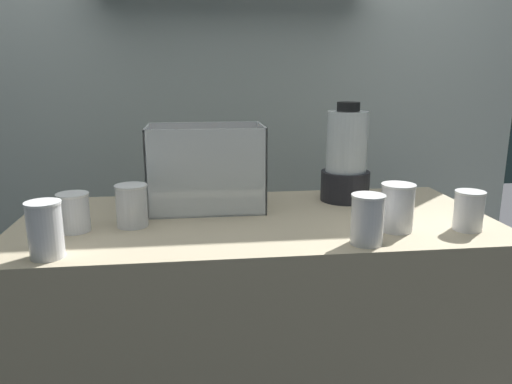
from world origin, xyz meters
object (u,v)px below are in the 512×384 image
(juice_cup_mango_rightmost, at_px, (468,212))
(juice_cup_beet_left, at_px, (74,215))
(juice_cup_carrot_far_left, at_px, (46,232))
(juice_cup_beet_middle, at_px, (132,208))
(juice_cup_pomegranate_right, at_px, (367,222))
(carrot_display_bin, at_px, (205,183))
(juice_cup_pomegranate_far_right, at_px, (397,210))
(blender_pitcher, at_px, (346,160))

(juice_cup_mango_rightmost, bearing_deg, juice_cup_beet_left, 173.51)
(juice_cup_carrot_far_left, height_order, juice_cup_beet_middle, juice_cup_carrot_far_left)
(juice_cup_beet_middle, xyz_separation_m, juice_cup_mango_rightmost, (0.92, -0.15, -0.00))
(juice_cup_beet_left, relative_size, juice_cup_pomegranate_right, 0.83)
(carrot_display_bin, distance_m, juice_cup_pomegranate_right, 0.55)
(juice_cup_beet_left, bearing_deg, juice_cup_pomegranate_far_right, -6.73)
(carrot_display_bin, xyz_separation_m, juice_cup_beet_left, (-0.36, -0.19, -0.04))
(carrot_display_bin, height_order, juice_cup_beet_left, carrot_display_bin)
(juice_cup_beet_left, bearing_deg, blender_pitcher, 15.63)
(blender_pitcher, distance_m, juice_cup_mango_rightmost, 0.44)
(blender_pitcher, xyz_separation_m, juice_cup_carrot_far_left, (-0.85, -0.43, -0.08))
(carrot_display_bin, height_order, blender_pitcher, blender_pitcher)
(juice_cup_mango_rightmost, bearing_deg, juice_cup_pomegranate_right, -166.75)
(juice_cup_pomegranate_right, height_order, juice_cup_mango_rightmost, juice_cup_pomegranate_right)
(juice_cup_carrot_far_left, bearing_deg, blender_pitcher, 26.61)
(juice_cup_pomegranate_far_right, bearing_deg, carrot_display_bin, 150.38)
(juice_cup_beet_middle, height_order, juice_cup_pomegranate_right, juice_cup_pomegranate_right)
(carrot_display_bin, height_order, juice_cup_carrot_far_left, carrot_display_bin)
(carrot_display_bin, bearing_deg, blender_pitcher, 5.32)
(juice_cup_pomegranate_right, height_order, juice_cup_pomegranate_far_right, juice_cup_pomegranate_far_right)
(juice_cup_carrot_far_left, bearing_deg, juice_cup_mango_rightmost, 3.74)
(juice_cup_carrot_far_left, bearing_deg, juice_cup_beet_middle, 52.20)
(juice_cup_beet_left, height_order, juice_cup_pomegranate_far_right, juice_cup_pomegranate_far_right)
(juice_cup_carrot_far_left, distance_m, juice_cup_beet_middle, 0.28)
(carrot_display_bin, xyz_separation_m, juice_cup_pomegranate_right, (0.40, -0.38, -0.02))
(juice_cup_carrot_far_left, distance_m, juice_cup_beet_left, 0.19)
(blender_pitcher, distance_m, juice_cup_beet_middle, 0.72)
(carrot_display_bin, relative_size, blender_pitcher, 1.09)
(juice_cup_beet_middle, bearing_deg, juice_cup_pomegranate_right, -20.18)
(juice_cup_beet_left, bearing_deg, juice_cup_carrot_far_left, -95.47)
(juice_cup_pomegranate_right, xyz_separation_m, juice_cup_mango_rightmost, (0.31, 0.07, -0.01))
(juice_cup_mango_rightmost, bearing_deg, juice_cup_beet_middle, 170.84)
(carrot_display_bin, bearing_deg, juice_cup_beet_middle, -142.14)
(juice_cup_beet_middle, bearing_deg, juice_cup_beet_left, -170.13)
(juice_cup_pomegranate_right, bearing_deg, juice_cup_beet_left, 165.48)
(blender_pitcher, bearing_deg, juice_cup_pomegranate_right, -99.86)
(carrot_display_bin, bearing_deg, juice_cup_carrot_far_left, -134.79)
(carrot_display_bin, relative_size, juice_cup_pomegranate_far_right, 2.74)
(juice_cup_carrot_far_left, xyz_separation_m, juice_cup_beet_left, (0.02, 0.19, -0.02))
(juice_cup_beet_left, relative_size, juice_cup_mango_rightmost, 0.97)
(juice_cup_pomegranate_right, bearing_deg, juice_cup_carrot_far_left, 179.79)
(juice_cup_beet_middle, xyz_separation_m, juice_cup_pomegranate_far_right, (0.72, -0.13, 0.01))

